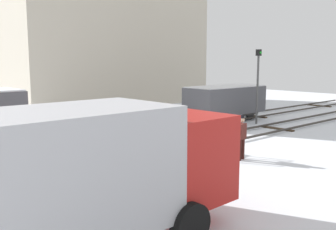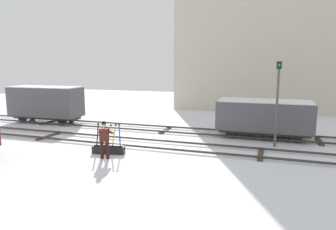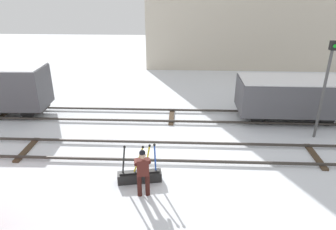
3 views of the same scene
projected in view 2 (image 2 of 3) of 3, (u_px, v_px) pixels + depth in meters
ground_plane at (143, 145)px, 15.96m from camera, size 60.00×60.00×0.00m
track_main_line at (143, 143)px, 15.94m from camera, size 44.00×1.94×0.18m
track_siding_near at (165, 129)px, 19.34m from camera, size 44.00×1.94×0.18m
switch_lever_frame at (109, 148)px, 14.41m from camera, size 1.56×0.62×1.45m
rail_worker at (105, 138)px, 13.55m from camera, size 0.62×0.71×1.69m
signal_post at (277, 96)px, 15.18m from camera, size 0.24×0.32×4.27m
apartment_building at (270, 37)px, 28.24m from camera, size 16.75×6.86×13.23m
freight_car_near_switch at (264, 116)px, 17.32m from camera, size 5.14×2.24×2.14m
freight_car_far_end at (46, 102)px, 21.90m from camera, size 5.19×2.05×2.58m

